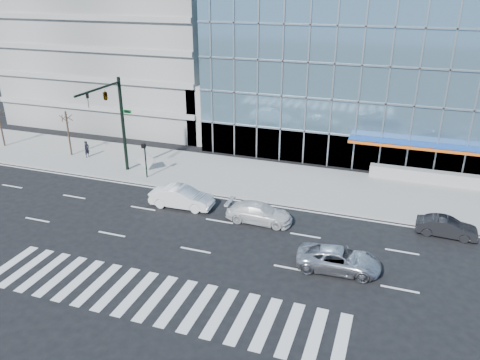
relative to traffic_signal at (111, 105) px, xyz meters
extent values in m
plane|color=black|center=(11.00, -4.57, -6.16)|extent=(160.00, 160.00, 0.00)
cube|color=gray|center=(11.00, 3.43, -6.09)|extent=(120.00, 8.00, 0.15)
cube|color=#6994B0|center=(25.00, 21.43, 1.34)|extent=(42.00, 26.00, 15.00)
cube|color=gray|center=(-9.00, 21.43, 3.84)|extent=(24.00, 24.00, 20.00)
cube|color=gray|center=(5.00, 13.43, -3.16)|extent=(6.00, 8.00, 6.00)
cylinder|color=black|center=(0.00, 1.43, -2.01)|extent=(0.28, 0.28, 8.00)
cylinder|color=black|center=(0.00, -1.37, 1.59)|extent=(0.18, 5.60, 0.18)
imported|color=black|center=(0.00, -2.77, 0.99)|extent=(0.18, 0.22, 1.10)
imported|color=black|center=(0.00, -0.57, 0.99)|extent=(0.48, 2.24, 0.90)
cube|color=#0C591E|center=(0.45, 1.43, -0.81)|extent=(0.90, 0.05, 0.25)
cylinder|color=black|center=(2.50, 0.43, -4.51)|extent=(0.12, 0.12, 3.00)
cube|color=black|center=(2.50, 0.28, -3.21)|extent=(0.30, 0.25, 0.35)
cylinder|color=#332319|center=(-7.00, 2.93, -3.91)|extent=(0.16, 0.16, 4.20)
ellipsoid|color=#332319|center=(-7.00, 2.93, -2.23)|extent=(1.10, 1.10, 0.90)
cylinder|color=#332319|center=(-15.00, 2.93, -4.11)|extent=(0.16, 0.16, 3.80)
imported|color=silver|center=(19.58, -7.78, -5.50)|extent=(4.89, 2.49, 1.32)
imported|color=silver|center=(13.58, -3.70, -5.50)|extent=(4.59, 1.90, 1.33)
imported|color=white|center=(7.58, -3.38, -5.40)|extent=(4.71, 1.81, 1.53)
imported|color=black|center=(25.58, -1.57, -5.54)|extent=(3.82, 1.47, 1.24)
imported|color=black|center=(-5.19, 2.94, -5.24)|extent=(0.45, 0.61, 1.55)
cube|color=#A9A9A9|center=(1.63, 1.87, -5.11)|extent=(1.81, 0.09, 1.81)
camera|label=1|loc=(21.77, -31.03, 9.04)|focal=35.00mm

